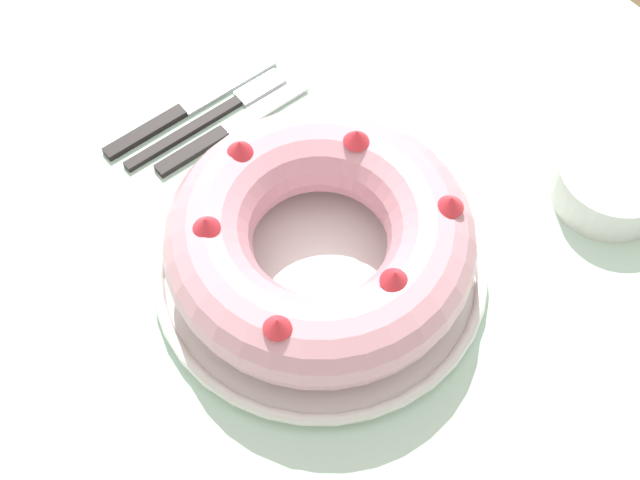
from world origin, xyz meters
TOP-DOWN VIEW (x-y plane):
  - dining_table at (0.00, 0.00)m, footprint 1.31×1.15m
  - serving_dish at (-0.01, 0.03)m, footprint 0.33×0.33m
  - bundt_cake at (-0.01, 0.03)m, footprint 0.30×0.30m
  - fork at (-0.24, 0.07)m, footprint 0.02×0.21m
  - serving_knife at (-0.27, 0.04)m, footprint 0.02×0.23m
  - cake_knife at (-0.22, 0.06)m, footprint 0.02×0.20m
  - side_bowl at (0.11, 0.33)m, footprint 0.12×0.12m

SIDE VIEW (x-z plane):
  - dining_table at x=0.00m, z-range 0.29..1.06m
  - serving_knife at x=-0.27m, z-range 0.76..0.77m
  - fork at x=-0.24m, z-range 0.76..0.77m
  - cake_knife at x=-0.22m, z-range 0.76..0.77m
  - serving_dish at x=-0.01m, z-range 0.76..0.78m
  - side_bowl at x=0.11m, z-range 0.76..0.81m
  - bundt_cake at x=-0.01m, z-range 0.78..0.87m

